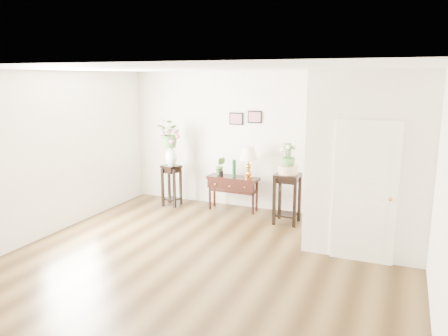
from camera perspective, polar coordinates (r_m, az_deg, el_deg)
The scene contains 21 objects.
floor at distance 6.75m, azimuth -1.72°, elevation -11.66°, with size 6.00×5.50×0.02m, color brown.
ceiling at distance 6.19m, azimuth -1.88°, elevation 12.84°, with size 6.00×5.50×0.02m, color white.
wall_back at distance 8.86m, azimuth 5.57°, elevation 3.39°, with size 6.00×0.02×2.80m, color white.
wall_front at distance 4.07m, azimuth -18.12°, elevation -7.24°, with size 6.00×0.02×2.80m, color white.
wall_left at distance 8.02m, azimuth -21.72°, elevation 1.72°, with size 0.02×5.50×2.80m, color white.
wall_right at distance 5.80m, azimuth 26.34°, elevation -2.27°, with size 0.02×5.50×2.80m, color white.
partition at distance 7.54m, azimuth 18.75°, elevation 1.34°, with size 1.80×1.95×2.80m, color white.
door at distance 6.63m, azimuth 17.92°, elevation -3.07°, with size 0.90×0.05×2.10m, color white.
art_print_left at distance 9.00m, azimuth 1.61°, elevation 6.46°, with size 0.30×0.02×0.25m, color black.
art_print_right at distance 8.86m, azimuth 4.04°, elevation 6.67°, with size 0.30×0.02×0.25m, color black.
wall_ornament at distance 7.69m, azimuth 12.11°, elevation 6.79°, with size 0.51×0.51×0.07m, color gold.
console_table at distance 8.93m, azimuth 1.20°, elevation -3.36°, with size 1.06×0.35×0.71m, color black.
table_lamp at distance 8.66m, azimuth 3.23°, elevation 0.92°, with size 0.37×0.37×0.65m, color #BF7327.
green_vase at distance 8.80m, azimuth 1.33°, elevation -0.08°, with size 0.07×0.07×0.35m, color #0C341D.
potted_plant at distance 8.91m, azimuth -0.48°, elevation 0.16°, with size 0.20×0.16×0.37m, color #447036.
plant_stand_a at distance 9.31m, azimuth -6.85°, elevation -2.28°, with size 0.34×0.34×0.87m, color black.
porcelain_vase at distance 9.18m, azimuth -6.95°, elevation 1.72°, with size 0.25×0.25×0.43m, color silver, non-canonical shape.
lily_arrangement at distance 9.11m, azimuth -7.02°, elevation 4.67°, with size 0.54×0.47×0.60m, color #447036.
plant_stand_b at distance 8.21m, azimuth 8.24°, elevation -3.98°, with size 0.44×0.44×0.94m, color black.
ceramic_bowl at distance 8.08m, azimuth 8.35°, elevation -0.23°, with size 0.36×0.36×0.16m, color beige.
narcissus at distance 8.03m, azimuth 8.41°, elevation 1.65°, with size 0.26×0.26×0.46m, color #447036.
Camera 1 is at (2.56, -5.64, 2.69)m, focal length 35.00 mm.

